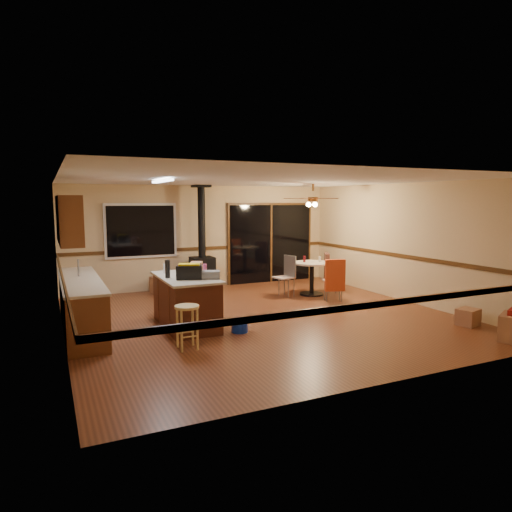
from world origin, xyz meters
TOP-DOWN VIEW (x-y plane):
  - floor at (0.00, 0.00)m, footprint 7.00×7.00m
  - ceiling at (0.00, 0.00)m, footprint 7.00×7.00m
  - wall_back at (0.00, 3.50)m, footprint 7.00×0.00m
  - wall_front at (0.00, -3.50)m, footprint 7.00×0.00m
  - wall_left at (-3.50, 0.00)m, footprint 0.00×7.00m
  - wall_right at (3.50, 0.00)m, footprint 0.00×7.00m
  - chair_rail at (0.00, 0.00)m, footprint 7.00×7.00m
  - window at (-1.60, 3.45)m, footprint 1.72×0.10m
  - sliding_door at (1.90, 3.45)m, footprint 2.52×0.10m
  - lower_cabinets at (-3.20, 0.50)m, footprint 0.60×3.00m
  - countertop at (-3.20, 0.50)m, footprint 0.64×3.04m
  - upper_cabinets at (-3.33, 0.70)m, footprint 0.35×2.00m
  - kitchen_island at (-1.50, 0.00)m, footprint 0.88×1.68m
  - wood_stove at (-0.20, 3.05)m, footprint 0.55×0.50m
  - ceiling_fan at (1.97, 1.42)m, footprint 0.24×0.24m
  - fluorescent_strip at (-1.80, 0.30)m, footprint 0.10×1.20m
  - toolbox_grey at (-1.23, -0.38)m, footprint 0.48×0.36m
  - toolbox_black at (-1.52, -0.30)m, footprint 0.48×0.36m
  - toolbox_yellow_lid at (-1.52, -0.30)m, footprint 0.39×0.30m
  - box_on_island at (-1.18, 0.38)m, footprint 0.30×0.34m
  - bottle_dark at (-1.82, -0.02)m, footprint 0.12×0.12m
  - bottle_pink at (-1.18, -0.11)m, footprint 0.08×0.08m
  - bottle_white at (-1.74, 0.50)m, footprint 0.07×0.07m
  - bar_stool at (-1.83, -1.21)m, footprint 0.47×0.47m
  - blue_bucket at (-0.78, -0.72)m, footprint 0.33×0.33m
  - dining_table at (1.97, 1.42)m, footprint 0.89×0.89m
  - glass_red at (1.82, 1.52)m, footprint 0.07×0.07m
  - glass_cream at (2.15, 1.37)m, footprint 0.07×0.07m
  - chair_left at (1.37, 1.54)m, footprint 0.48×0.48m
  - chair_near at (2.01, 0.54)m, footprint 0.54×0.57m
  - chair_right at (2.51, 1.56)m, footprint 0.61×0.59m
  - box_under_window at (-1.20, 3.10)m, footprint 0.56×0.48m
  - box_corner_b at (3.10, -2.04)m, footprint 0.44×0.40m

SIDE VIEW (x-z plane):
  - floor at x=0.00m, z-range 0.00..0.00m
  - blue_bucket at x=-0.78m, z-range 0.00..0.23m
  - box_corner_b at x=3.10m, z-range 0.00..0.30m
  - box_under_window at x=-1.20m, z-range 0.00..0.40m
  - bar_stool at x=-1.83m, z-range 0.00..0.67m
  - lower_cabinets at x=-3.20m, z-range 0.00..0.86m
  - kitchen_island at x=-1.50m, z-range 0.00..0.90m
  - dining_table at x=1.97m, z-range 0.14..0.92m
  - chair_left at x=1.37m, z-range 0.33..0.85m
  - chair_near at x=2.01m, z-range 0.25..0.95m
  - chair_right at x=2.51m, z-range 0.25..0.95m
  - wood_stove at x=-0.20m, z-range -0.53..1.99m
  - glass_cream at x=2.15m, z-range 0.78..0.91m
  - glass_red at x=1.82m, z-range 0.78..0.93m
  - countertop at x=-3.20m, z-range 0.86..0.90m
  - toolbox_grey at x=-1.23m, z-range 0.90..1.03m
  - bottle_white at x=-1.74m, z-range 0.90..1.07m
  - box_on_island at x=-1.18m, z-range 0.90..1.09m
  - chair_rail at x=0.00m, z-range 0.96..1.04m
  - bottle_pink at x=-1.18m, z-range 0.90..1.11m
  - toolbox_black at x=-1.52m, z-range 0.90..1.13m
  - sliding_door at x=1.90m, z-range 0.00..2.10m
  - bottle_dark at x=-1.82m, z-range 0.90..1.21m
  - toolbox_yellow_lid at x=-1.52m, z-range 1.13..1.16m
  - wall_back at x=0.00m, z-range -2.20..4.80m
  - wall_front at x=0.00m, z-range -2.20..4.80m
  - wall_left at x=-3.50m, z-range -2.20..4.80m
  - wall_right at x=3.50m, z-range -2.20..4.80m
  - window at x=-1.60m, z-range 0.84..2.16m
  - upper_cabinets at x=-3.33m, z-range 1.50..2.30m
  - ceiling_fan at x=1.97m, z-range 1.94..2.49m
  - fluorescent_strip at x=-1.80m, z-range 2.54..2.58m
  - ceiling at x=0.00m, z-range 2.60..2.60m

